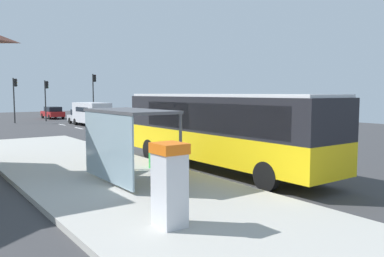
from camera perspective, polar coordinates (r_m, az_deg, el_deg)
The scene contains 21 objects.
ground_plane at distance 28.20m, azimuth -9.78°, elevation -1.53°, with size 56.00×92.00×0.04m, color #38383A.
sidewalk_platform at distance 14.77m, azimuth -11.70°, elevation -7.27°, with size 6.20×30.00×0.18m, color #ADAAA3.
lane_stripe_seg_1 at distance 16.44m, azimuth 14.82°, elevation -6.36°, with size 0.16×2.20×0.01m, color silver.
lane_stripe_seg_2 at distance 19.93m, azimuth 3.63°, elevation -4.18°, with size 0.16×2.20×0.01m, color silver.
lane_stripe_seg_3 at distance 23.96m, azimuth -3.98°, elevation -2.59°, with size 0.16×2.20×0.01m, color silver.
lane_stripe_seg_4 at distance 28.30m, azimuth -9.32°, elevation -1.45°, with size 0.16×2.20×0.01m, color silver.
lane_stripe_seg_5 at distance 32.83m, azimuth -13.21°, elevation -0.61°, with size 0.16×2.20×0.01m, color silver.
lane_stripe_seg_6 at distance 37.48m, azimuth -16.15°, elevation 0.03°, with size 0.16×2.20×0.01m, color silver.
lane_stripe_seg_7 at distance 42.21m, azimuth -18.43°, elevation 0.53°, with size 0.16×2.20×0.01m, color silver.
bus at distance 16.50m, azimuth 4.04°, elevation 0.29°, with size 2.64×11.04×3.21m.
white_van at distance 39.81m, azimuth -14.46°, elevation 2.29°, with size 2.12×5.24×2.30m.
sedan_near at distance 52.58m, azimuth -19.67°, elevation 2.22°, with size 1.88×4.42×1.52m.
sedan_far at distance 42.45m, azimuth -15.67°, elevation 1.69°, with size 1.97×4.46×1.52m.
ticket_machine at distance 9.06m, azimuth -3.29°, elevation -8.08°, with size 0.66×0.76×1.94m.
recycling_bin_yellow at distance 14.98m, azimuth -2.71°, elevation -4.79°, with size 0.52×0.52×0.95m, color yellow.
recycling_bin_blue at distance 15.56m, azimuth -4.12°, elevation -4.42°, with size 0.52×0.52×0.95m, color blue.
recycling_bin_green at distance 16.15m, azimuth -5.42°, elevation -4.07°, with size 0.52×0.52×0.95m, color green.
traffic_light_near_side at distance 48.00m, azimuth -14.13°, elevation 5.49°, with size 0.49×0.28×5.49m.
traffic_light_far_side at distance 46.31m, azimuth -24.46°, elevation 4.73°, with size 0.49×0.28×4.86m.
traffic_light_median at distance 47.90m, azimuth -20.52°, elevation 4.74°, with size 0.49×0.28×4.69m.
bus_shelter at distance 13.60m, azimuth -10.26°, elevation 0.25°, with size 1.80×4.00×2.50m.
Camera 1 is at (-12.23, -11.19, 3.25)m, focal length 36.54 mm.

